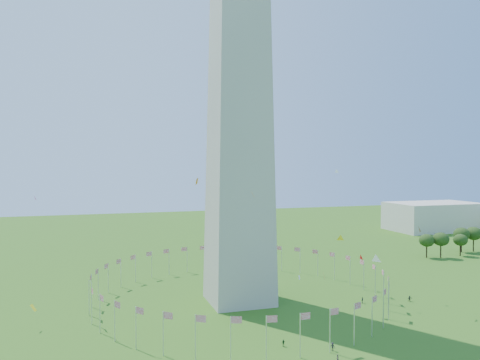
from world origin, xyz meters
name	(u,v)px	position (x,y,z in m)	size (l,w,h in m)	color
flag_ring	(239,285)	(0.00, 50.00, 4.50)	(80.24, 80.24, 9.00)	silver
gov_building_east_a	(433,216)	(150.00, 150.00, 8.00)	(50.00, 30.00, 16.00)	beige
kites_aloft	(335,241)	(15.56, 24.03, 20.47)	(123.08, 71.30, 32.90)	yellow
tree_line_east	(469,242)	(113.95, 85.34, 5.02)	(52.95, 16.18, 10.68)	#2D4F1A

